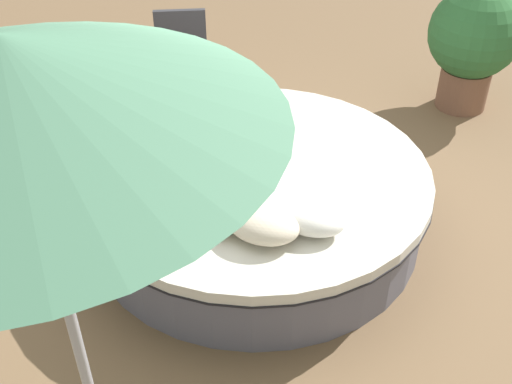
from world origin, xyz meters
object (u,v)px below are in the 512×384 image
at_px(round_bed, 256,197).
at_px(throw_pillow_3, 263,223).
at_px(throw_pillow_1, 186,201).
at_px(patio_chair, 182,45).
at_px(planter, 474,40).
at_px(patio_umbrella, 12,93).
at_px(throw_pillow_0, 161,180).
at_px(throw_pillow_4, 310,217).
at_px(throw_pillow_2, 220,212).

bearing_deg(round_bed, throw_pillow_3, 117.15).
xyz_separation_m(round_bed, throw_pillow_1, (0.24, 0.65, 0.34)).
height_order(throw_pillow_1, patio_chair, patio_chair).
bearing_deg(planter, throw_pillow_3, 76.11).
bearing_deg(patio_umbrella, planter, -102.00).
bearing_deg(planter, throw_pillow_1, 66.91).
distance_m(throw_pillow_0, patio_chair, 2.56).
bearing_deg(patio_chair, throw_pillow_4, -74.49).
bearing_deg(patio_chair, throw_pillow_0, -93.01).
xyz_separation_m(throw_pillow_1, patio_umbrella, (-0.38, 1.59, 1.67)).
bearing_deg(round_bed, throw_pillow_4, 140.76).
bearing_deg(throw_pillow_2, patio_umbrella, 93.53).
relative_size(throw_pillow_4, patio_umbrella, 0.19).
relative_size(round_bed, planter, 2.08).
height_order(throw_pillow_2, patio_umbrella, patio_umbrella).
distance_m(throw_pillow_2, planter, 3.57).
distance_m(round_bed, throw_pillow_3, 0.86).
relative_size(throw_pillow_2, patio_umbrella, 0.17).
xyz_separation_m(throw_pillow_0, patio_chair, (1.12, -2.30, -0.09)).
bearing_deg(patio_umbrella, round_bed, -86.47).
xyz_separation_m(throw_pillow_0, throw_pillow_3, (-0.86, 0.16, 0.01)).
bearing_deg(throw_pillow_4, throw_pillow_0, 1.60).
relative_size(throw_pillow_2, patio_chair, 0.43).
height_order(throw_pillow_1, throw_pillow_2, throw_pillow_2).
height_order(throw_pillow_1, throw_pillow_4, throw_pillow_4).
relative_size(patio_chair, planter, 0.77).
height_order(throw_pillow_0, throw_pillow_4, throw_pillow_4).
height_order(throw_pillow_4, planter, planter).
height_order(throw_pillow_3, patio_chair, patio_chair).
relative_size(round_bed, throw_pillow_3, 5.37).
xyz_separation_m(throw_pillow_1, throw_pillow_2, (-0.28, 0.04, 0.03)).
xyz_separation_m(round_bed, throw_pillow_4, (-0.61, 0.50, 0.36)).
distance_m(round_bed, throw_pillow_2, 0.79).
bearing_deg(throw_pillow_2, planter, -108.68).
xyz_separation_m(round_bed, planter, (-1.19, -2.69, 0.46)).
height_order(patio_umbrella, planter, patio_umbrella).
relative_size(patio_umbrella, planter, 1.95).
bearing_deg(throw_pillow_2, round_bed, -86.47).
bearing_deg(throw_pillow_4, round_bed, -39.24).
height_order(patio_chair, planter, planter).
xyz_separation_m(throw_pillow_1, throw_pillow_4, (-0.84, -0.15, 0.02)).
xyz_separation_m(throw_pillow_3, throw_pillow_4, (-0.26, -0.19, -0.01)).
xyz_separation_m(throw_pillow_3, planter, (-0.83, -3.38, 0.09)).
bearing_deg(round_bed, throw_pillow_0, 46.30).
bearing_deg(throw_pillow_1, planter, -113.09).
height_order(round_bed, throw_pillow_4, throw_pillow_4).
distance_m(throw_pillow_4, patio_umbrella, 2.45).
bearing_deg(throw_pillow_0, throw_pillow_1, 155.11).
bearing_deg(patio_chair, planter, -11.00).
distance_m(round_bed, throw_pillow_4, 0.86).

